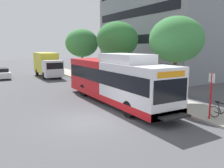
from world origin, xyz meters
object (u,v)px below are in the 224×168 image
street_tree_far_block (82,43)px  parked_car_far_lane (2,73)px  street_tree_mid_block (117,40)px  bicycle_parked (223,112)px  street_tree_near_stop (176,40)px  box_truck_background (47,64)px  bus_stop_sign_pole (211,92)px  transit_bus (115,80)px

street_tree_far_block → parked_car_far_lane: 11.38m
street_tree_mid_block → street_tree_far_block: 9.67m
bicycle_parked → street_tree_far_block: size_ratio=0.27×
street_tree_near_stop → street_tree_mid_block: (0.49, 9.14, 0.24)m
street_tree_far_block → street_tree_near_stop: bearing=-91.1°
street_tree_far_block → box_truck_background: 5.70m
box_truck_background → street_tree_mid_block: bearing=-63.7°
bus_stop_sign_pole → street_tree_near_stop: street_tree_near_stop is taller
bus_stop_sign_pole → parked_car_far_lane: bus_stop_sign_pole is taller
street_tree_far_block → bus_stop_sign_pole: bearing=-95.0°
parked_car_far_lane → street_tree_far_block: bearing=-9.3°
box_truck_background → bus_stop_sign_pole: bearing=-83.0°
bicycle_parked → street_tree_far_block: (1.53, 23.71, 4.04)m
bicycle_parked → parked_car_far_lane: size_ratio=0.39×
transit_bus → box_truck_background: size_ratio=1.75×
bus_stop_sign_pole → street_tree_mid_block: bearing=81.1°
transit_bus → bicycle_parked: size_ratio=6.96×
bicycle_parked → street_tree_far_block: 24.10m
bus_stop_sign_pole → street_tree_far_block: street_tree_far_block is taller
street_tree_near_stop → bicycle_parked: bearing=-103.3°
bus_stop_sign_pole → bicycle_parked: bus_stop_sign_pole is taller
bicycle_parked → street_tree_mid_block: 14.78m
street_tree_mid_block → bus_stop_sign_pole: bearing=-98.9°
transit_bus → box_truck_background: (-0.51, 17.40, 0.04)m
transit_bus → box_truck_background: bearing=91.7°
transit_bus → street_tree_far_block: size_ratio=1.90×
street_tree_near_stop → box_truck_background: (-4.53, 19.32, -2.88)m
bicycle_parked → street_tree_near_stop: size_ratio=0.29×
bus_stop_sign_pole → street_tree_far_block: (2.02, 23.22, 2.95)m
parked_car_far_lane → transit_bus: bearing=-71.7°
bicycle_parked → box_truck_background: 24.49m
bicycle_parked → bus_stop_sign_pole: bearing=134.5°
street_tree_mid_block → street_tree_far_block: (-0.12, 9.67, -0.25)m
bicycle_parked → street_tree_near_stop: (1.16, 4.91, 4.06)m
transit_bus → street_tree_near_stop: street_tree_near_stop is taller
bus_stop_sign_pole → street_tree_mid_block: (2.13, 13.55, 3.20)m
street_tree_mid_block → parked_car_far_lane: 16.15m
box_truck_background → street_tree_near_stop: bearing=-76.8°
bicycle_parked → box_truck_background: bearing=97.9°
transit_bus → parked_car_far_lane: bearing=108.3°
bicycle_parked → street_tree_mid_block: size_ratio=0.27×
street_tree_mid_block → street_tree_far_block: bearing=90.7°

